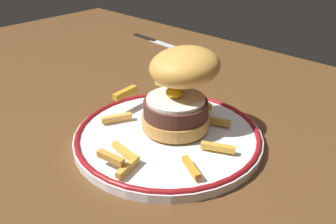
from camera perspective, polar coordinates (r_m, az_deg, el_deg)
The scene contains 5 objects.
ground_plane at distance 54.61cm, azimuth -2.48°, elevation -5.53°, with size 147.01×91.95×4.00cm, color brown.
dinner_plate at distance 52.03cm, azimuth -0.00°, elevation -3.66°, with size 26.37×26.37×1.60cm.
burger at distance 51.00cm, azimuth 1.95°, elevation 3.87°, with size 13.84×13.95×11.45cm.
fries_pile at distance 52.05cm, azimuth -0.98°, elevation -1.52°, with size 20.87×22.63×2.86cm.
knife at distance 95.64cm, azimuth -2.28°, elevation 11.10°, with size 18.06×2.50×0.70cm.
Camera 1 is at (32.94, -31.35, 28.25)cm, focal length 39.35 mm.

